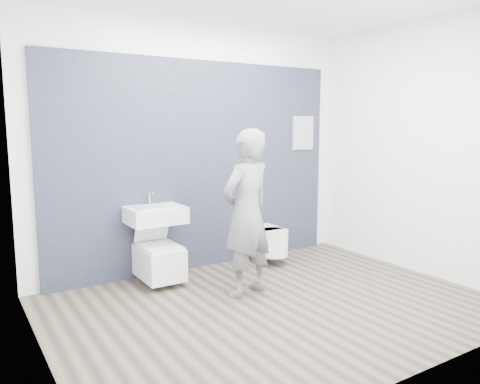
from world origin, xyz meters
TOP-DOWN VIEW (x-y plane):
  - ground at (0.00, 0.00)m, footprint 4.00×4.00m
  - room_shell at (0.00, 0.00)m, footprint 4.00×4.00m
  - tile_wall at (0.00, 1.47)m, footprint 3.60×0.06m
  - washbasin at (-0.67, 1.22)m, footprint 0.59×0.44m
  - toilet_square at (-0.67, 1.16)m, footprint 0.40×0.57m
  - toilet_rounded at (0.75, 1.15)m, footprint 0.34×0.58m
  - info_placard at (1.50, 1.43)m, footprint 0.33×0.03m
  - visitor at (-0.05, 0.40)m, footprint 0.68×0.53m

SIDE VIEW (x-z plane):
  - ground at x=0.00m, z-range 0.00..0.00m
  - tile_wall at x=0.00m, z-range -1.20..1.20m
  - info_placard at x=1.50m, z-range -0.22..0.22m
  - toilet_square at x=-0.67m, z-range -0.12..0.63m
  - toilet_rounded at x=0.75m, z-range 0.11..0.43m
  - washbasin at x=-0.67m, z-range 0.52..0.96m
  - visitor at x=-0.05m, z-range 0.00..1.64m
  - room_shell at x=0.00m, z-range -0.26..3.74m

